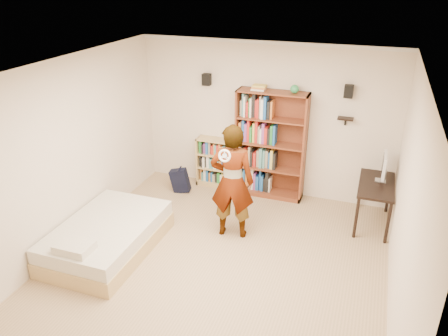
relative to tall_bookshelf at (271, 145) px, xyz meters
The scene contains 14 objects.
ground 2.52m from the tall_bookshelf, 93.86° to the right, with size 4.50×5.00×0.01m, color tan.
room_shell 2.46m from the tall_bookshelf, 93.86° to the right, with size 4.52×5.02×2.71m.
crown_molding 2.89m from the tall_bookshelf, 93.86° to the right, with size 4.50×5.00×0.06m.
speaker_left 1.60m from the tall_bookshelf, behind, with size 0.14×0.12×0.20m, color black.
speaker_right 1.59m from the tall_bookshelf, ahead, with size 0.14×0.12×0.20m, color black.
wall_shelf 1.34m from the tall_bookshelf, ahead, with size 0.25×0.16×0.03m, color black.
tall_bookshelf is the anchor object (origin of this frame).
low_bookshelf 1.13m from the tall_bookshelf, behind, with size 0.74×0.28×0.93m, color tan, non-canonical shape.
computer_desk 1.95m from the tall_bookshelf, 13.43° to the right, with size 0.53×1.06×0.72m, color black, non-canonical shape.
imac 1.88m from the tall_bookshelf, ahead, with size 0.09×0.45×0.45m, color silver, non-canonical shape.
daybed 3.11m from the tall_bookshelf, 125.94° to the right, with size 1.22×1.87×0.55m, color beige, non-canonical shape.
person 1.47m from the tall_bookshelf, 98.46° to the right, with size 0.65×0.43×1.79m, color black.
wii_wheel 1.87m from the tall_bookshelf, 96.90° to the right, with size 0.18×0.18×0.03m, color silver.
navy_bag 1.78m from the tall_bookshelf, 164.68° to the right, with size 0.33×0.22×0.45m, color black, non-canonical shape.
Camera 1 is at (1.75, -4.59, 3.76)m, focal length 35.00 mm.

